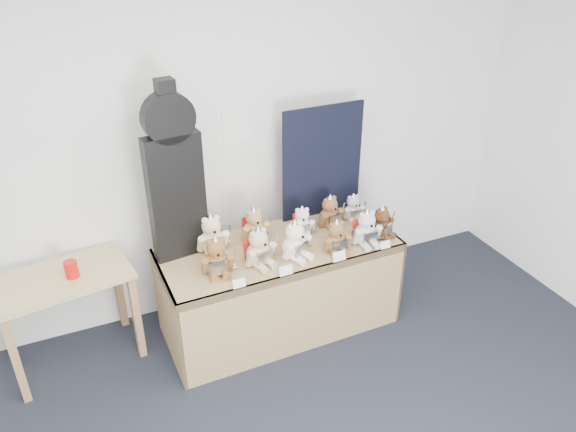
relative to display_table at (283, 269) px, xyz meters
name	(u,v)px	position (x,y,z in m)	size (l,w,h in m)	color
room_shell	(236,124)	(-0.10, 0.61, 0.90)	(6.00, 6.00, 6.00)	white
display_table	(283,269)	(0.00, 0.00, 0.00)	(1.71, 0.74, 0.71)	olive
side_table	(65,292)	(-1.45, 0.30, 0.04)	(0.92, 0.60, 0.72)	tan
guitar_case	(174,175)	(-0.65, 0.26, 0.75)	(0.38, 0.16, 1.23)	black
navy_board	(322,162)	(0.49, 0.39, 0.59)	(0.66, 0.02, 0.87)	black
red_cup	(71,269)	(-1.38, 0.26, 0.22)	(0.09, 0.09, 0.11)	red
teddy_front_far_left	(217,258)	(-0.50, -0.07, 0.27)	(0.25, 0.21, 0.30)	brown
teddy_front_left	(259,249)	(-0.21, -0.08, 0.28)	(0.26, 0.23, 0.31)	#CABB8F
teddy_front_centre	(296,241)	(0.05, -0.10, 0.28)	(0.26, 0.24, 0.31)	white
teddy_front_right	(337,238)	(0.34, -0.15, 0.26)	(0.22, 0.18, 0.27)	brown
teddy_front_far_right	(366,229)	(0.58, -0.14, 0.27)	(0.24, 0.20, 0.30)	silver
teddy_front_end	(382,223)	(0.74, -0.10, 0.26)	(0.22, 0.21, 0.26)	#54311C
teddy_back_left	(212,235)	(-0.45, 0.20, 0.28)	(0.26, 0.21, 0.31)	#F3E6B1
teddy_back_centre_left	(255,226)	(-0.12, 0.23, 0.27)	(0.23, 0.19, 0.28)	tan
teddy_back_centre_right	(302,222)	(0.22, 0.16, 0.25)	(0.20, 0.19, 0.25)	silver
teddy_back_right	(330,213)	(0.46, 0.19, 0.26)	(0.23, 0.20, 0.27)	brown
teddy_back_end	(353,208)	(0.67, 0.21, 0.25)	(0.19, 0.16, 0.23)	silver
entry_card_a	(239,283)	(-0.42, -0.28, 0.19)	(0.08, 0.00, 0.06)	white
entry_card_b	(286,270)	(-0.10, -0.27, 0.19)	(0.09, 0.00, 0.07)	white
entry_card_c	(339,256)	(0.30, -0.26, 0.19)	(0.10, 0.00, 0.07)	white
entry_card_d	(385,245)	(0.67, -0.26, 0.18)	(0.08, 0.00, 0.06)	white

